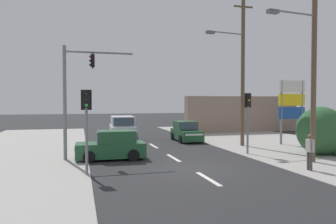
# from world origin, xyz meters

# --- Properties ---
(ground_plane) EXTENTS (140.00, 140.00, 0.00)m
(ground_plane) POSITION_xyz_m (0.00, 0.00, 0.00)
(ground_plane) COLOR #28282B
(lane_dash_near) EXTENTS (0.20, 2.40, 0.01)m
(lane_dash_near) POSITION_xyz_m (0.00, -2.00, 0.00)
(lane_dash_near) COLOR silver
(lane_dash_near) RESTS_ON ground
(lane_dash_mid) EXTENTS (0.20, 2.40, 0.01)m
(lane_dash_mid) POSITION_xyz_m (0.00, 3.00, 0.00)
(lane_dash_mid) COLOR silver
(lane_dash_mid) RESTS_ON ground
(lane_dash_far) EXTENTS (0.20, 2.40, 0.01)m
(lane_dash_far) POSITION_xyz_m (0.00, 8.00, 0.00)
(lane_dash_far) COLOR silver
(lane_dash_far) RESTS_ON ground
(kerb_right_verge) EXTENTS (10.00, 44.00, 0.02)m
(kerb_right_verge) POSITION_xyz_m (9.00, 2.00, 0.01)
(kerb_right_verge) COLOR #A39E99
(kerb_right_verge) RESTS_ON ground
(kerb_left_verge) EXTENTS (8.00, 40.00, 0.02)m
(kerb_left_verge) POSITION_xyz_m (-8.50, 4.00, 0.01)
(kerb_left_verge) COLOR #A39E99
(kerb_left_verge) RESTS_ON ground
(utility_pole_foreground_right) EXTENTS (3.77, 0.63, 10.23)m
(utility_pole_foreground_right) POSITION_xyz_m (6.32, -0.07, 5.48)
(utility_pole_foreground_right) COLOR brown
(utility_pole_foreground_right) RESTS_ON ground
(utility_pole_midground_right) EXTENTS (3.77, 0.67, 10.66)m
(utility_pole_midground_right) POSITION_xyz_m (5.83, 6.40, 5.70)
(utility_pole_midground_right) COLOR brown
(utility_pole_midground_right) RESTS_ON ground
(traffic_signal_mast) EXTENTS (3.69, 0.44, 6.00)m
(traffic_signal_mast) POSITION_xyz_m (-5.12, 3.94, 3.83)
(traffic_signal_mast) COLOR slate
(traffic_signal_mast) RESTS_ON ground
(pedestal_signal_right_kerb) EXTENTS (0.44, 0.30, 3.56)m
(pedestal_signal_right_kerb) POSITION_xyz_m (4.55, 3.12, 2.42)
(pedestal_signal_right_kerb) COLOR slate
(pedestal_signal_right_kerb) RESTS_ON ground
(pedestal_signal_left_kerb) EXTENTS (0.44, 0.29, 3.56)m
(pedestal_signal_left_kerb) POSITION_xyz_m (-4.65, -0.07, 2.42)
(pedestal_signal_left_kerb) COLOR slate
(pedestal_signal_left_kerb) RESTS_ON ground
(shopping_plaza_sign) EXTENTS (2.10, 0.16, 4.60)m
(shopping_plaza_sign) POSITION_xyz_m (9.79, 6.30, 2.98)
(shopping_plaza_sign) COLOR slate
(shopping_plaza_sign) RESTS_ON ground
(roadside_bush) EXTENTS (2.94, 2.52, 2.78)m
(roadside_bush) POSITION_xyz_m (8.61, 1.72, 1.31)
(roadside_bush) COLOR #2D5B33
(roadside_bush) RESTS_ON ground
(shopfront_wall_far) EXTENTS (12.00, 1.00, 3.60)m
(shopfront_wall_far) POSITION_xyz_m (11.00, 16.00, 1.80)
(shopfront_wall_far) COLOR gray
(shopfront_wall_far) RESTS_ON ground
(suv_kerbside_parked) EXTENTS (2.20, 4.61, 1.90)m
(suv_kerbside_parked) POSITION_xyz_m (-1.61, 12.35, 0.88)
(suv_kerbside_parked) COLOR silver
(suv_kerbside_parked) RESTS_ON ground
(hatchback_oncoming_near) EXTENTS (1.80, 3.65, 1.53)m
(hatchback_oncoming_near) POSITION_xyz_m (3.06, 10.06, 0.70)
(hatchback_oncoming_near) COLOR #235633
(hatchback_oncoming_near) RESTS_ON ground
(hatchback_oncoming_mid) EXTENTS (3.68, 1.85, 1.53)m
(hatchback_oncoming_mid) POSITION_xyz_m (-3.26, 3.42, 0.70)
(hatchback_oncoming_mid) COLOR #235633
(hatchback_oncoming_mid) RESTS_ON ground
(pedestrian_at_kerb) EXTENTS (0.26, 0.56, 1.63)m
(pedestrian_at_kerb) POSITION_xyz_m (4.91, -1.76, 0.93)
(pedestrian_at_kerb) COLOR #47423D
(pedestrian_at_kerb) RESTS_ON ground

